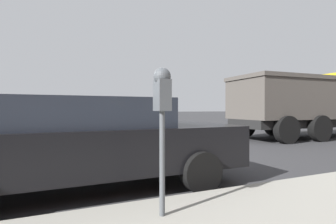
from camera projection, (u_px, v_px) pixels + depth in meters
ground_plane at (117, 171)px, 5.41m from camera, size 220.00×220.00×0.00m
parking_meter at (162, 103)px, 2.83m from camera, size 0.21×0.19×1.61m
car_black at (86, 140)px, 4.24m from camera, size 2.21×4.99×1.47m
dump_truck at (307, 102)px, 11.74m from camera, size 2.98×7.07×2.95m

